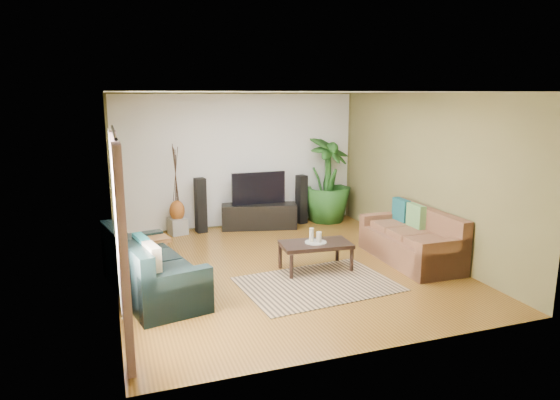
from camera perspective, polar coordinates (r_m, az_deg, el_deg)
name	(u,v)px	position (r m, az deg, el deg)	size (l,w,h in m)	color
floor	(284,268)	(7.90, 0.48, -7.76)	(5.50, 5.50, 0.00)	brown
ceiling	(285,92)	(7.43, 0.52, 12.23)	(5.50, 5.50, 0.00)	white
wall_back	(238,161)	(10.15, -4.77, 4.50)	(5.00, 5.00, 0.00)	brown
wall_front	(377,229)	(5.11, 11.00, -3.24)	(5.00, 5.00, 0.00)	brown
wall_left	(111,194)	(7.12, -18.80, 0.66)	(5.50, 5.50, 0.00)	brown
wall_right	(425,175)	(8.71, 16.20, 2.81)	(5.50, 5.50, 0.00)	brown
backwall_panel	(239,161)	(10.14, -4.75, 4.50)	(4.90, 4.90, 0.00)	white
window_pane	(115,217)	(5.54, -18.38, -1.90)	(1.80, 1.80, 0.00)	white
curtain_near	(124,262)	(4.89, -17.40, -6.73)	(0.08, 0.35, 2.20)	gray
curtain_far	(119,223)	(6.33, -17.93, -2.51)	(0.08, 0.35, 2.20)	gray
curtain_rod	(114,132)	(5.41, -18.48, 7.43)	(0.03, 0.03, 1.90)	black
sofa_left	(153,263)	(7.04, -14.37, -6.99)	(2.07, 0.89, 0.85)	black
sofa_right	(410,236)	(8.36, 14.66, -3.98)	(1.90, 0.85, 0.85)	brown
area_rug	(317,284)	(7.27, 4.30, -9.56)	(2.13, 1.51, 0.01)	tan
coffee_table	(316,256)	(7.77, 4.08, -6.42)	(1.07, 0.58, 0.44)	black
candle_tray	(316,242)	(7.70, 4.11, -4.83)	(0.33, 0.33, 0.01)	gray
candle_tall	(311,235)	(7.68, 3.62, -4.00)	(0.07, 0.07, 0.21)	beige
candle_mid	(319,237)	(7.66, 4.51, -4.24)	(0.07, 0.07, 0.16)	beige
candle_short	(318,236)	(7.76, 4.42, -4.13)	(0.07, 0.07, 0.14)	#F3EACD
tv_stand	(259,216)	(10.10, -2.40, -1.86)	(1.50, 0.45, 0.50)	black
television	(259,188)	(9.99, -2.46, 1.36)	(1.10, 0.06, 0.65)	black
speaker_left	(201,205)	(9.88, -9.06, -0.61)	(0.19, 0.22, 1.08)	black
speaker_right	(301,199)	(10.45, 2.47, 0.08)	(0.18, 0.20, 1.02)	black
potted_plant	(327,179)	(10.60, 5.40, 2.39)	(1.01, 1.01, 1.81)	#1D4A18
plant_pot	(326,215)	(10.76, 5.32, -1.69)	(0.33, 0.33, 0.26)	black
pedestal	(178,226)	(9.90, -11.60, -2.93)	(0.32, 0.32, 0.32)	gray
vase	(177,211)	(9.82, -11.68, -1.21)	(0.29, 0.29, 0.41)	#924C1A
side_table	(149,255)	(7.88, -14.69, -6.05)	(0.53, 0.53, 0.57)	brown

